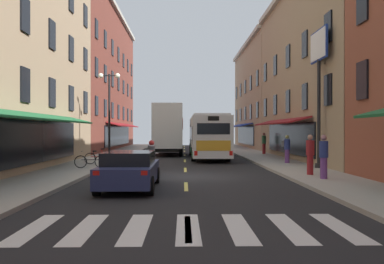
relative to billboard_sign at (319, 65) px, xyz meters
The scene contains 18 objects.
ground_plane 9.37m from the billboard_sign, 160.50° to the right, with size 34.80×80.00×0.10m, color black.
lane_centre_dashes 9.41m from the billboard_sign, 158.72° to the right, with size 0.14×73.90×0.01m.
crosswalk_near 15.40m from the billboard_sign, 119.43° to the right, with size 7.10×2.80×0.01m.
sidewalk_left 14.30m from the billboard_sign, 169.09° to the right, with size 3.00×80.00×0.14m, color #A39E93.
sidewalk_right 6.17m from the billboard_sign, 114.74° to the right, with size 3.00×80.00×0.14m, color #A39E93.
billboard_sign is the anchor object (origin of this frame).
transit_bus 11.91m from the billboard_sign, 118.07° to the left, with size 2.67×11.99×3.23m.
box_truck 16.41m from the billboard_sign, 121.83° to the left, with size 2.56×7.71×4.27m.
sedan_near 26.69m from the billboard_sign, 109.26° to the left, with size 2.02×4.55×1.35m.
sedan_mid 12.26m from the billboard_sign, 143.91° to the right, with size 1.95×4.51×1.35m.
motorcycle_rider 10.18m from the billboard_sign, 165.27° to the right, with size 0.62×2.07×1.66m.
bicycle_near 13.06m from the billboard_sign, behind, with size 1.71×0.48×0.91m.
bicycle_mid 13.42m from the billboard_sign, 167.22° to the left, with size 1.68×0.54×0.91m.
pedestrian_near 5.64m from the billboard_sign, 105.16° to the left, with size 0.48×0.51×1.69m.
pedestrian_mid 6.79m from the billboard_sign, 106.44° to the right, with size 0.36×0.36×1.79m.
pedestrian_far 13.73m from the billboard_sign, 91.40° to the left, with size 0.36×0.36×1.79m.
pedestrian_rear 5.80m from the billboard_sign, 114.47° to the right, with size 0.36×0.36×1.79m.
street_lamp_twin 13.45m from the billboard_sign, 155.26° to the left, with size 1.42×0.32×5.75m.
Camera 1 is at (-0.10, -18.71, 2.10)m, focal length 37.90 mm.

